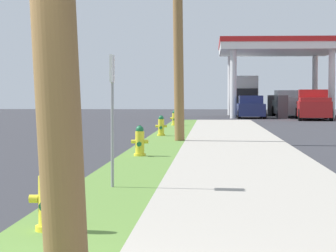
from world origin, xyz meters
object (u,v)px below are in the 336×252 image
(fire_hydrant_nearest, at_px, (48,201))
(fire_hydrant_third, at_px, (161,127))
(car_navy_by_near_pump, at_px, (251,108))
(truck_black_at_far_bay, at_px, (246,97))
(fire_hydrant_second, at_px, (140,143))
(truck_silver_at_forecourt, at_px, (290,104))
(car_teal_by_far_pump, at_px, (252,106))
(street_sign_post, at_px, (112,93))
(truck_red_on_apron, at_px, (313,106))
(fire_hydrant_fourth, at_px, (174,119))
(fire_hydrant_fifth, at_px, (180,115))

(fire_hydrant_nearest, bearing_deg, fire_hydrant_third, 90.19)
(car_navy_by_near_pump, xyz_separation_m, truck_black_at_far_bay, (-0.02, 7.18, 0.77))
(fire_hydrant_second, bearing_deg, truck_silver_at_forecourt, 78.68)
(truck_black_at_far_bay, bearing_deg, car_teal_by_far_pump, 77.75)
(fire_hydrant_nearest, distance_m, fire_hydrant_third, 19.04)
(fire_hydrant_second, bearing_deg, car_teal_by_far_pump, 83.39)
(fire_hydrant_second, relative_size, car_teal_by_far_pump, 0.16)
(fire_hydrant_third, relative_size, street_sign_post, 0.35)
(fire_hydrant_third, height_order, truck_red_on_apron, truck_red_on_apron)
(fire_hydrant_fourth, distance_m, car_navy_by_near_pump, 16.33)
(car_navy_by_near_pump, distance_m, car_teal_by_far_pump, 10.52)
(car_teal_by_far_pump, distance_m, truck_red_on_apron, 14.11)
(truck_silver_at_forecourt, relative_size, truck_black_at_far_bay, 0.84)
(fire_hydrant_third, relative_size, truck_black_at_far_bay, 0.11)
(street_sign_post, distance_m, truck_black_at_far_bay, 47.50)
(fire_hydrant_nearest, distance_m, fire_hydrant_second, 10.00)
(fire_hydrant_second, bearing_deg, truck_black_at_far_bay, 83.85)
(fire_hydrant_nearest, bearing_deg, car_teal_by_far_pump, 84.56)
(truck_silver_at_forecourt, bearing_deg, fire_hydrant_fifth, -123.88)
(street_sign_post, bearing_deg, truck_silver_at_forecourt, 80.41)
(car_navy_by_near_pump, distance_m, truck_black_at_far_bay, 7.22)
(car_navy_by_near_pump, bearing_deg, truck_silver_at_forecourt, 50.50)
(fire_hydrant_fourth, bearing_deg, truck_black_at_far_bay, 78.84)
(fire_hydrant_second, distance_m, fire_hydrant_fifth, 26.32)
(truck_silver_at_forecourt, height_order, truck_black_at_far_bay, truck_black_at_far_bay)
(fire_hydrant_fifth, bearing_deg, truck_black_at_far_bay, 72.90)
(car_navy_by_near_pump, xyz_separation_m, truck_red_on_apron, (3.90, -3.24, 0.19))
(fire_hydrant_fourth, height_order, car_navy_by_near_pump, car_navy_by_near_pump)
(truck_silver_at_forecourt, relative_size, truck_red_on_apron, 0.99)
(fire_hydrant_third, distance_m, truck_black_at_far_bay, 32.49)
(fire_hydrant_second, relative_size, street_sign_post, 0.35)
(fire_hydrant_nearest, xyz_separation_m, fire_hydrant_fourth, (-0.04, 28.33, 0.00))
(fire_hydrant_third, bearing_deg, fire_hydrant_fifth, 90.15)
(truck_red_on_apron, bearing_deg, fire_hydrant_nearest, -101.62)
(fire_hydrant_fourth, height_order, car_teal_by_far_pump, car_teal_by_far_pump)
(car_navy_by_near_pump, bearing_deg, street_sign_post, -96.12)
(fire_hydrant_fifth, bearing_deg, fire_hydrant_second, -89.70)
(car_teal_by_far_pump, relative_size, truck_silver_at_forecourt, 0.84)
(car_teal_by_far_pump, relative_size, truck_red_on_apron, 0.83)
(fire_hydrant_nearest, bearing_deg, fire_hydrant_fifth, 90.17)
(truck_silver_at_forecourt, height_order, truck_red_on_apron, same)
(car_navy_by_near_pump, relative_size, truck_silver_at_forecourt, 0.82)
(truck_red_on_apron, bearing_deg, fire_hydrant_third, -111.24)
(fire_hydrant_third, distance_m, car_teal_by_far_pump, 35.87)
(fire_hydrant_second, relative_size, truck_black_at_far_bay, 0.11)
(fire_hydrant_fifth, bearing_deg, fire_hydrant_nearest, -89.83)
(fire_hydrant_third, bearing_deg, truck_black_at_far_bay, 81.98)
(truck_red_on_apron, bearing_deg, car_teal_by_far_pump, 103.09)
(fire_hydrant_fifth, bearing_deg, car_teal_by_far_pump, 73.77)
(fire_hydrant_third, xyz_separation_m, truck_silver_at_forecourt, (7.66, 28.75, 0.47))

